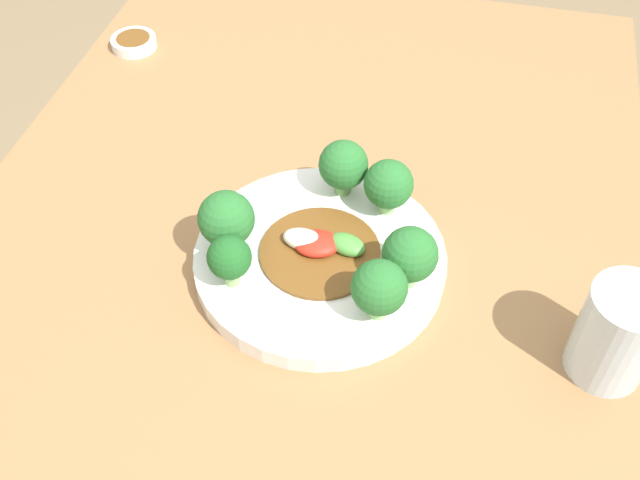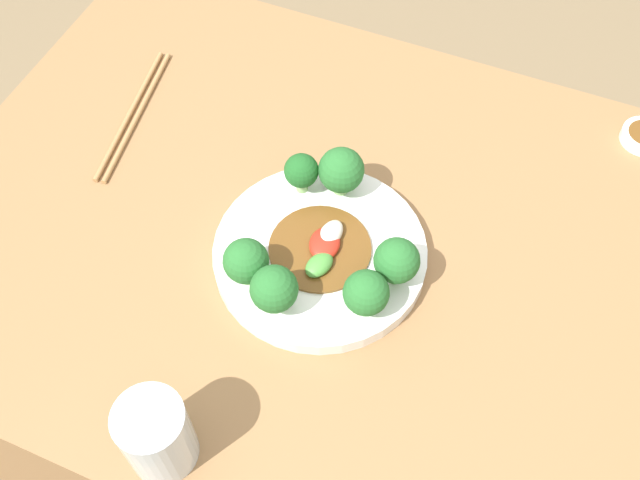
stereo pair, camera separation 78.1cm
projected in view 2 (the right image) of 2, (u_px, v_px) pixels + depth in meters
The scene contains 12 objects.
ground_plane at pixel (339, 440), 1.55m from camera, with size 8.00×8.00×0.00m, color #7F6B4C.
table at pixel (344, 367), 1.24m from camera, with size 1.09×0.75×0.74m.
plate at pixel (320, 254), 0.91m from camera, with size 0.26×0.26×0.02m.
broccoli_northwest at pixel (366, 293), 0.83m from camera, with size 0.05×0.05×0.06m.
broccoli_northeast at pixel (246, 262), 0.85m from camera, with size 0.05×0.05×0.07m.
broccoli_north at pixel (274, 290), 0.83m from camera, with size 0.05×0.05×0.07m.
broccoli_south at pixel (341, 171), 0.92m from camera, with size 0.06×0.06×0.07m.
broccoli_southeast at pixel (301, 171), 0.92m from camera, with size 0.04×0.04×0.06m.
broccoli_west at pixel (397, 261), 0.85m from camera, with size 0.05×0.05×0.07m.
stirfry_center at pixel (323, 247), 0.90m from camera, with size 0.12×0.12×0.02m.
drinking_glass at pixel (157, 435), 0.75m from camera, with size 0.07×0.07×0.10m.
chopsticks at pixel (134, 114), 1.05m from camera, with size 0.06×0.25×0.01m.
Camera 2 is at (-0.16, 0.48, 1.52)m, focal length 42.00 mm.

